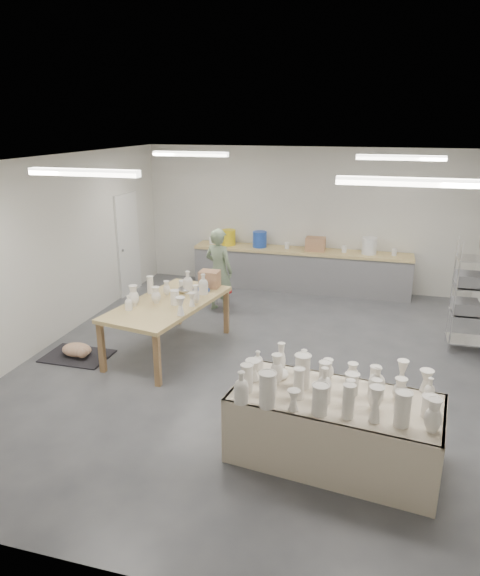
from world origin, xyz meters
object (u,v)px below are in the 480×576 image
(work_table, at_px, (174,300))
(potter, at_px, (219,270))
(drying_table, at_px, (333,424))
(red_stool, at_px, (223,292))

(work_table, xyz_separation_m, potter, (0.16, 1.85, -0.02))
(drying_table, bearing_deg, potter, 129.45)
(work_table, bearing_deg, drying_table, -28.88)
(drying_table, xyz_separation_m, red_stool, (-2.57, 4.34, -0.15))
(drying_table, distance_m, work_table, 3.54)
(drying_table, relative_size, red_stool, 5.24)
(drying_table, bearing_deg, red_stool, 127.82)
(potter, relative_size, red_stool, 3.69)
(drying_table, height_order, work_table, work_table)
(work_table, distance_m, potter, 1.86)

